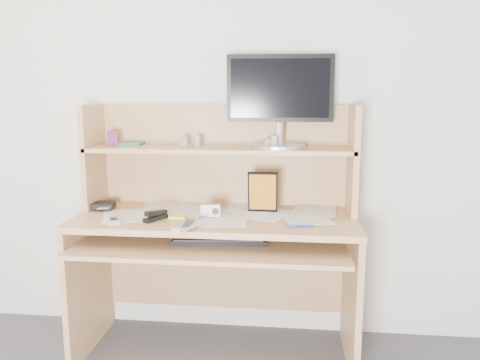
# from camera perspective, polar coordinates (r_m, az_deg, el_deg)

# --- Properties ---
(back_wall) EXTENTS (3.60, 0.04, 2.50)m
(back_wall) POSITION_cam_1_polar(r_m,az_deg,el_deg) (2.61, -1.97, 8.10)
(back_wall) COLOR silver
(back_wall) RESTS_ON floor
(desk) EXTENTS (1.40, 0.70, 1.30)m
(desk) POSITION_cam_1_polar(r_m,az_deg,el_deg) (2.45, -2.68, -5.17)
(desk) COLOR tan
(desk) RESTS_ON floor
(paper_clutter) EXTENTS (1.32, 0.54, 0.01)m
(paper_clutter) POSITION_cam_1_polar(r_m,az_deg,el_deg) (2.36, -3.00, -4.30)
(paper_clutter) COLOR silver
(paper_clutter) RESTS_ON desk
(keyboard) EXTENTS (0.46, 0.20, 0.03)m
(keyboard) POSITION_cam_1_polar(r_m,az_deg,el_deg) (2.27, -2.43, -7.16)
(keyboard) COLOR black
(keyboard) RESTS_ON desk
(tv_remote) EXTENTS (0.12, 0.18, 0.02)m
(tv_remote) POSITION_cam_1_polar(r_m,az_deg,el_deg) (2.13, -6.34, -5.60)
(tv_remote) COLOR #A2A19D
(tv_remote) RESTS_ON paper_clutter
(flip_phone) EXTENTS (0.08, 0.10, 0.02)m
(flip_phone) POSITION_cam_1_polar(r_m,az_deg,el_deg) (2.28, -15.06, -4.73)
(flip_phone) COLOR #ADAEB0
(flip_phone) RESTS_ON paper_clutter
(stapler) EXTENTS (0.10, 0.14, 0.04)m
(stapler) POSITION_cam_1_polar(r_m,az_deg,el_deg) (2.30, -10.27, -4.21)
(stapler) COLOR black
(stapler) RESTS_ON paper_clutter
(wallet) EXTENTS (0.13, 0.11, 0.03)m
(wallet) POSITION_cam_1_polar(r_m,az_deg,el_deg) (2.60, -16.37, -2.97)
(wallet) COLOR black
(wallet) RESTS_ON paper_clutter
(sticky_note_pad) EXTENTS (0.08, 0.08, 0.01)m
(sticky_note_pad) POSITION_cam_1_polar(r_m,az_deg,el_deg) (2.35, -7.54, -4.38)
(sticky_note_pad) COLOR #D2D638
(sticky_note_pad) RESTS_ON desk
(digital_camera) EXTENTS (0.10, 0.04, 0.06)m
(digital_camera) POSITION_cam_1_polar(r_m,az_deg,el_deg) (2.32, -3.59, -3.71)
(digital_camera) COLOR #B8B8BB
(digital_camera) RESTS_ON paper_clutter
(game_case) EXTENTS (0.15, 0.02, 0.21)m
(game_case) POSITION_cam_1_polar(r_m,az_deg,el_deg) (2.38, 2.79, -1.46)
(game_case) COLOR black
(game_case) RESTS_ON paper_clutter
(blue_pen) EXTENTS (0.14, 0.02, 0.01)m
(blue_pen) POSITION_cam_1_polar(r_m,az_deg,el_deg) (2.15, 7.17, -5.56)
(blue_pen) COLOR #1B27CD
(blue_pen) RESTS_ON paper_clutter
(card_box) EXTENTS (0.06, 0.02, 0.08)m
(card_box) POSITION_cam_1_polar(r_m,az_deg,el_deg) (2.58, -15.25, 4.88)
(card_box) COLOR maroon
(card_box) RESTS_ON desk
(shelf_book) EXTENTS (0.13, 0.17, 0.02)m
(shelf_book) POSITION_cam_1_polar(r_m,az_deg,el_deg) (2.63, -13.00, 4.36)
(shelf_book) COLOR #30783D
(shelf_book) RESTS_ON desk
(chip_stack_a) EXTENTS (0.05, 0.05, 0.05)m
(chip_stack_a) POSITION_cam_1_polar(r_m,az_deg,el_deg) (2.49, -6.76, 4.68)
(chip_stack_a) COLOR black
(chip_stack_a) RESTS_ON desk
(chip_stack_b) EXTENTS (0.04, 0.04, 0.06)m
(chip_stack_b) POSITION_cam_1_polar(r_m,az_deg,el_deg) (2.47, -5.20, 4.72)
(chip_stack_b) COLOR silver
(chip_stack_b) RESTS_ON desk
(chip_stack_c) EXTENTS (0.04, 0.04, 0.05)m
(chip_stack_c) POSITION_cam_1_polar(r_m,az_deg,el_deg) (2.41, 3.44, 4.50)
(chip_stack_c) COLOR black
(chip_stack_c) RESTS_ON desk
(chip_stack_d) EXTENTS (0.05, 0.05, 0.07)m
(chip_stack_d) POSITION_cam_1_polar(r_m,az_deg,el_deg) (2.38, 4.21, 4.62)
(chip_stack_d) COLOR white
(chip_stack_d) RESTS_ON desk
(monitor) EXTENTS (0.55, 0.27, 0.47)m
(monitor) POSITION_cam_1_polar(r_m,az_deg,el_deg) (2.44, 4.88, 9.89)
(monitor) COLOR #B9BABE
(monitor) RESTS_ON desk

